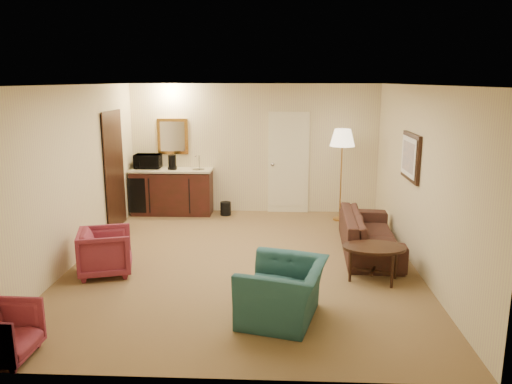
{
  "coord_description": "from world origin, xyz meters",
  "views": [
    {
      "loc": [
        0.51,
        -7.05,
        2.66
      ],
      "look_at": [
        0.16,
        0.5,
        0.97
      ],
      "focal_mm": 35.0,
      "sensor_mm": 36.0,
      "label": 1
    }
  ],
  "objects_px": {
    "microwave": "(148,160)",
    "coffee_maker": "(172,162)",
    "floor_lamp": "(341,175)",
    "sofa": "(370,227)",
    "wetbar_cabinet": "(172,191)",
    "rose_chair_near": "(105,250)",
    "waste_bin": "(226,209)",
    "rose_chair_far": "(2,330)",
    "coffee_table": "(373,263)",
    "teal_armchair": "(283,282)"
  },
  "relations": [
    {
      "from": "rose_chair_near",
      "to": "microwave",
      "type": "height_order",
      "value": "microwave"
    },
    {
      "from": "rose_chair_near",
      "to": "coffee_maker",
      "type": "xyz_separation_m",
      "value": [
        0.28,
        3.23,
        0.71
      ]
    },
    {
      "from": "microwave",
      "to": "coffee_maker",
      "type": "relative_size",
      "value": 1.75
    },
    {
      "from": "floor_lamp",
      "to": "coffee_maker",
      "type": "height_order",
      "value": "floor_lamp"
    },
    {
      "from": "teal_armchair",
      "to": "waste_bin",
      "type": "xyz_separation_m",
      "value": [
        -1.13,
        4.43,
        -0.31
      ]
    },
    {
      "from": "rose_chair_far",
      "to": "microwave",
      "type": "relative_size",
      "value": 1.17
    },
    {
      "from": "rose_chair_far",
      "to": "sofa",
      "type": "bearing_deg",
      "value": -49.29
    },
    {
      "from": "rose_chair_near",
      "to": "microwave",
      "type": "distance_m",
      "value": 3.43
    },
    {
      "from": "teal_armchair",
      "to": "coffee_table",
      "type": "xyz_separation_m",
      "value": [
        1.23,
        1.18,
        -0.2
      ]
    },
    {
      "from": "floor_lamp",
      "to": "sofa",
      "type": "bearing_deg",
      "value": -82.21
    },
    {
      "from": "microwave",
      "to": "coffee_maker",
      "type": "xyz_separation_m",
      "value": [
        0.52,
        -0.11,
        -0.03
      ]
    },
    {
      "from": "rose_chair_far",
      "to": "floor_lamp",
      "type": "relative_size",
      "value": 0.34
    },
    {
      "from": "waste_bin",
      "to": "sofa",
      "type": "bearing_deg",
      "value": -39.62
    },
    {
      "from": "coffee_maker",
      "to": "microwave",
      "type": "bearing_deg",
      "value": 168.0
    },
    {
      "from": "rose_chair_far",
      "to": "coffee_table",
      "type": "distance_m",
      "value": 4.5
    },
    {
      "from": "coffee_maker",
      "to": "waste_bin",
      "type": "bearing_deg",
      "value": -1.9
    },
    {
      "from": "coffee_table",
      "to": "floor_lamp",
      "type": "xyz_separation_m",
      "value": [
        -0.1,
        3.01,
        0.65
      ]
    },
    {
      "from": "floor_lamp",
      "to": "waste_bin",
      "type": "distance_m",
      "value": 2.39
    },
    {
      "from": "wetbar_cabinet",
      "to": "rose_chair_near",
      "type": "bearing_deg",
      "value": -94.38
    },
    {
      "from": "floor_lamp",
      "to": "waste_bin",
      "type": "xyz_separation_m",
      "value": [
        -2.26,
        0.25,
        -0.76
      ]
    },
    {
      "from": "wetbar_cabinet",
      "to": "floor_lamp",
      "type": "distance_m",
      "value": 3.39
    },
    {
      "from": "sofa",
      "to": "microwave",
      "type": "bearing_deg",
      "value": 64.58
    },
    {
      "from": "teal_armchair",
      "to": "rose_chair_far",
      "type": "relative_size",
      "value": 1.68
    },
    {
      "from": "wetbar_cabinet",
      "to": "waste_bin",
      "type": "bearing_deg",
      "value": -3.67
    },
    {
      "from": "rose_chair_near",
      "to": "coffee_table",
      "type": "height_order",
      "value": "rose_chair_near"
    },
    {
      "from": "sofa",
      "to": "coffee_table",
      "type": "height_order",
      "value": "sofa"
    },
    {
      "from": "rose_chair_near",
      "to": "rose_chair_far",
      "type": "xyz_separation_m",
      "value": [
        -0.25,
        -2.21,
        -0.05
      ]
    },
    {
      "from": "coffee_table",
      "to": "waste_bin",
      "type": "distance_m",
      "value": 4.02
    },
    {
      "from": "teal_armchair",
      "to": "floor_lamp",
      "type": "bearing_deg",
      "value": 179.46
    },
    {
      "from": "wetbar_cabinet",
      "to": "coffee_table",
      "type": "bearing_deg",
      "value": -43.96
    },
    {
      "from": "rose_chair_far",
      "to": "coffee_maker",
      "type": "relative_size",
      "value": 2.05
    },
    {
      "from": "waste_bin",
      "to": "coffee_maker",
      "type": "xyz_separation_m",
      "value": [
        -1.06,
        0.04,
        0.93
      ]
    },
    {
      "from": "wetbar_cabinet",
      "to": "coffee_maker",
      "type": "height_order",
      "value": "coffee_maker"
    },
    {
      "from": "wetbar_cabinet",
      "to": "coffee_maker",
      "type": "relative_size",
      "value": 5.56
    },
    {
      "from": "waste_bin",
      "to": "microwave",
      "type": "xyz_separation_m",
      "value": [
        -1.58,
        0.15,
        0.96
      ]
    },
    {
      "from": "waste_bin",
      "to": "microwave",
      "type": "bearing_deg",
      "value": 174.67
    },
    {
      "from": "sofa",
      "to": "coffee_maker",
      "type": "xyz_separation_m",
      "value": [
        -3.57,
        2.11,
        0.66
      ]
    },
    {
      "from": "wetbar_cabinet",
      "to": "sofa",
      "type": "relative_size",
      "value": 0.78
    },
    {
      "from": "teal_armchair",
      "to": "coffee_table",
      "type": "distance_m",
      "value": 1.72
    },
    {
      "from": "wetbar_cabinet",
      "to": "teal_armchair",
      "type": "distance_m",
      "value": 5.02
    },
    {
      "from": "floor_lamp",
      "to": "waste_bin",
      "type": "bearing_deg",
      "value": 173.68
    },
    {
      "from": "coffee_table",
      "to": "microwave",
      "type": "relative_size",
      "value": 1.65
    },
    {
      "from": "waste_bin",
      "to": "floor_lamp",
      "type": "bearing_deg",
      "value": -6.32
    },
    {
      "from": "wetbar_cabinet",
      "to": "rose_chair_near",
      "type": "relative_size",
      "value": 2.3
    },
    {
      "from": "floor_lamp",
      "to": "coffee_table",
      "type": "bearing_deg",
      "value": -88.09
    },
    {
      "from": "rose_chair_near",
      "to": "floor_lamp",
      "type": "bearing_deg",
      "value": -66.96
    },
    {
      "from": "wetbar_cabinet",
      "to": "rose_chair_far",
      "type": "distance_m",
      "value": 5.51
    },
    {
      "from": "wetbar_cabinet",
      "to": "coffee_maker",
      "type": "bearing_deg",
      "value": -46.38
    },
    {
      "from": "rose_chair_far",
      "to": "coffee_maker",
      "type": "xyz_separation_m",
      "value": [
        0.53,
        5.45,
        0.77
      ]
    },
    {
      "from": "sofa",
      "to": "rose_chair_near",
      "type": "height_order",
      "value": "sofa"
    }
  ]
}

